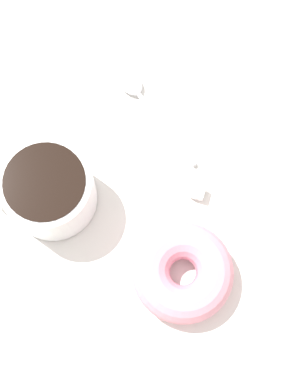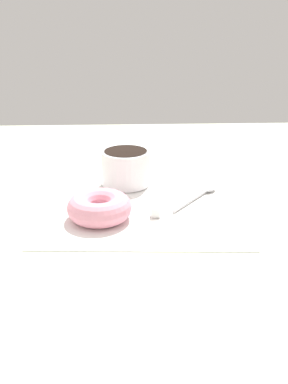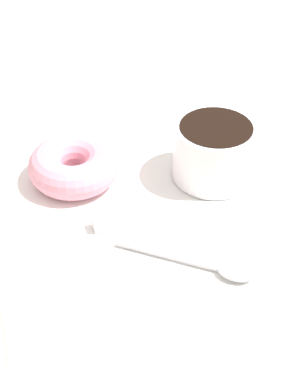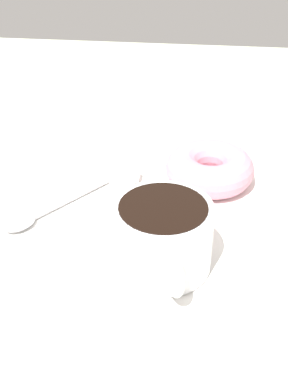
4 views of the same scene
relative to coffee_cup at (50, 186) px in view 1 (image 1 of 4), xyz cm
name	(u,v)px [view 1 (image 1 of 4)]	position (x,y,z in cm)	size (l,w,h in cm)	color
ground_plane	(129,221)	(0.44, 8.59, -4.80)	(120.00, 120.00, 2.00)	beige
napkin	(144,197)	(-2.36, 9.50, -3.65)	(33.31, 33.31, 0.30)	white
coffee_cup	(50,186)	(0.00, 0.00, 0.00)	(9.38, 11.74, 6.72)	white
donut	(183,272)	(4.78, 15.55, -1.56)	(10.44, 10.44, 3.89)	pink
spoon	(141,96)	(-13.73, 6.02, -3.11)	(10.02, 12.01, 0.90)	silver
sugar_cube	(198,192)	(-4.27, 15.04, -2.79)	(1.43, 1.43, 1.43)	white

